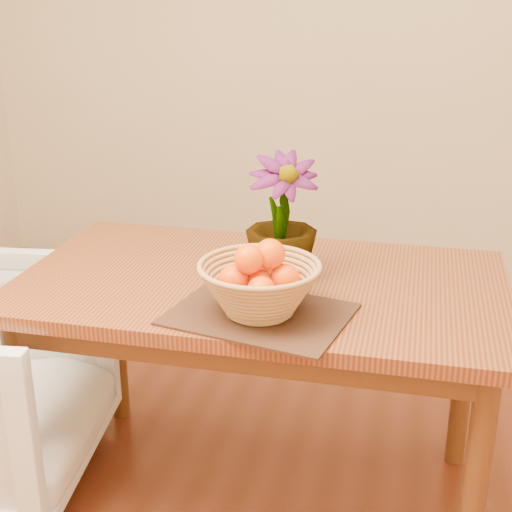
# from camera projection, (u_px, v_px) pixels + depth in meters

# --- Properties ---
(wall_back) EXTENTS (4.00, 0.02, 2.70)m
(wall_back) POSITION_uv_depth(u_px,v_px,m) (346.00, 29.00, 3.63)
(wall_back) COLOR beige
(wall_back) RESTS_ON floor
(table) EXTENTS (1.40, 0.80, 0.75)m
(table) POSITION_uv_depth(u_px,v_px,m) (260.00, 307.00, 2.09)
(table) COLOR brown
(table) RESTS_ON floor
(placemat) EXTENTS (0.50, 0.41, 0.01)m
(placemat) POSITION_uv_depth(u_px,v_px,m) (259.00, 314.00, 1.83)
(placemat) COLOR #361E13
(placemat) RESTS_ON table
(wicker_basket) EXTENTS (0.31, 0.31, 0.13)m
(wicker_basket) POSITION_uv_depth(u_px,v_px,m) (259.00, 290.00, 1.81)
(wicker_basket) COLOR #AE7348
(wicker_basket) RESTS_ON placemat
(orange_pile) EXTENTS (0.20, 0.20, 0.14)m
(orange_pile) POSITION_uv_depth(u_px,v_px,m) (260.00, 273.00, 1.79)
(orange_pile) COLOR #E93A03
(orange_pile) RESTS_ON wicker_basket
(potted_plant) EXTENTS (0.26, 0.26, 0.36)m
(potted_plant) POSITION_uv_depth(u_px,v_px,m) (282.00, 218.00, 2.01)
(potted_plant) COLOR #1A4413
(potted_plant) RESTS_ON table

